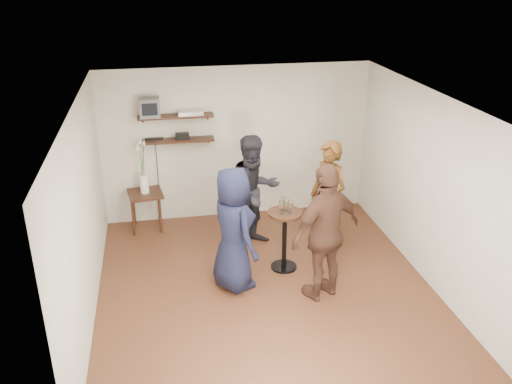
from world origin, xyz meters
The scene contains 18 objects.
room centered at (0.00, 0.00, 1.30)m, with size 4.58×5.08×2.68m.
shelf_upper centered at (-1.00, 2.38, 1.85)m, with size 1.20×0.25×0.04m, color black.
shelf_lower centered at (-1.00, 2.38, 1.45)m, with size 1.20×0.25×0.04m, color black.
crt_monitor centered at (-1.40, 2.38, 2.02)m, with size 0.32×0.30×0.30m, color #59595B.
dvd_deck centered at (-0.76, 2.38, 1.90)m, with size 0.40×0.24×0.06m, color silver.
radio centered at (-0.91, 2.38, 1.52)m, with size 0.22×0.10×0.10m, color black.
power_strip centered at (-1.36, 2.42, 1.48)m, with size 0.30×0.05×0.03m, color black.
side_table centered at (-1.57, 2.20, 0.54)m, with size 0.61×0.61×0.65m.
vase_lilies centered at (-1.58, 2.20, 0.95)m, with size 0.19×0.20×0.97m.
drinks_table centered at (0.37, 0.54, 0.58)m, with size 0.49×0.49×0.90m.
wine_glass_fl centered at (0.30, 0.50, 1.03)m, with size 0.07×0.07×0.20m.
wine_glass_fr centered at (0.44, 0.50, 1.04)m, with size 0.07×0.07×0.21m.
wine_glass_bl centered at (0.36, 0.61, 1.04)m, with size 0.07×0.07×0.20m.
wine_glass_br centered at (0.40, 0.56, 1.03)m, with size 0.07×0.07×0.20m.
person_plaid centered at (1.12, 0.93, 0.88)m, with size 0.64×0.42×1.75m, color #A51D12.
person_dark centered at (0.08, 1.33, 0.89)m, with size 0.87×0.68×1.79m, color black.
person_navy centered at (-0.41, 0.22, 0.86)m, with size 0.84×0.55×1.72m, color black.
person_brown centered at (0.73, -0.23, 0.93)m, with size 1.09×0.46×1.87m, color #472B1E.
Camera 1 is at (-1.30, -6.11, 4.15)m, focal length 38.00 mm.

